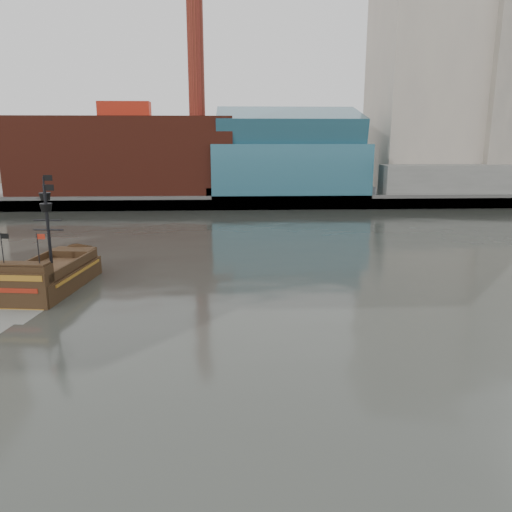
{
  "coord_description": "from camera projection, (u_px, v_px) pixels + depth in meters",
  "views": [
    {
      "loc": [
        -1.24,
        -30.13,
        13.06
      ],
      "look_at": [
        0.6,
        8.06,
        4.0
      ],
      "focal_mm": 35.0,
      "sensor_mm": 36.0,
      "label": 1
    }
  ],
  "objects": [
    {
      "name": "promenade_far",
      "position": [
        237.0,
        189.0,
        121.54
      ],
      "size": [
        220.0,
        60.0,
        2.0
      ],
      "primitive_type": "cube",
      "color": "slate",
      "rests_on": "ground"
    },
    {
      "name": "pirate_ship",
      "position": [
        52.0,
        279.0,
        44.0
      ],
      "size": [
        5.93,
        14.64,
        10.65
      ],
      "rotation": [
        0.0,
        0.0,
        -0.12
      ],
      "color": "black",
      "rests_on": "ground"
    },
    {
      "name": "seawall",
      "position": [
        239.0,
        203.0,
        92.8
      ],
      "size": [
        220.0,
        1.0,
        2.6
      ],
      "primitive_type": "cube",
      "color": "#4C4C49",
      "rests_on": "ground"
    },
    {
      "name": "skyline",
      "position": [
        260.0,
        84.0,
        109.13
      ],
      "size": [
        149.0,
        45.0,
        62.0
      ],
      "color": "brown",
      "rests_on": "promenade_far"
    },
    {
      "name": "ground",
      "position": [
        253.0,
        345.0,
        32.35
      ],
      "size": [
        400.0,
        400.0,
        0.0
      ],
      "primitive_type": "plane",
      "color": "#282A25",
      "rests_on": "ground"
    }
  ]
}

